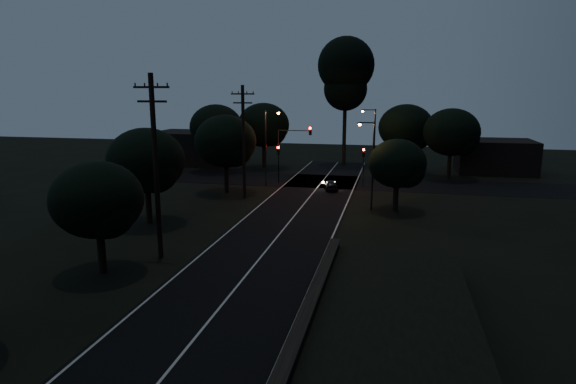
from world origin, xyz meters
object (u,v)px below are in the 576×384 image
at_px(signal_left, 278,158).
at_px(streetlight_a, 267,143).
at_px(utility_pole_mid, 156,165).
at_px(car, 331,185).
at_px(streetlight_b, 373,139).
at_px(tall_pine, 346,73).
at_px(signal_mast, 294,144).
at_px(streetlight_c, 371,159).
at_px(utility_pole_far, 243,140).
at_px(signal_right, 363,160).

bearing_deg(signal_left, streetlight_a, -109.59).
xyz_separation_m(utility_pole_mid, car, (7.51, 22.50, -5.22)).
bearing_deg(streetlight_b, streetlight_a, -150.52).
bearing_deg(signal_left, tall_pine, 69.54).
bearing_deg(signal_mast, streetlight_b, 25.99).
bearing_deg(signal_mast, streetlight_a, -140.23).
relative_size(tall_pine, car, 5.58).
bearing_deg(utility_pole_mid, tall_pine, 80.07).
distance_m(tall_pine, streetlight_b, 14.06).
bearing_deg(streetlight_c, streetlight_b, 92.14).
bearing_deg(streetlight_c, streetlight_a, 144.31).
xyz_separation_m(utility_pole_mid, streetlight_b, (11.31, 29.00, -1.10)).
bearing_deg(utility_pole_mid, streetlight_c, 51.74).
relative_size(utility_pole_mid, streetlight_b, 1.38).
bearing_deg(utility_pole_far, signal_mast, 68.89).
bearing_deg(streetlight_b, utility_pole_far, -133.30).
xyz_separation_m(signal_left, streetlight_a, (-0.71, -1.99, 1.80)).
bearing_deg(streetlight_a, signal_right, 11.34).
xyz_separation_m(utility_pole_mid, tall_pine, (7.00, 40.00, 6.53)).
bearing_deg(signal_right, car, -141.23).
bearing_deg(car, streetlight_a, -20.23).
bearing_deg(signal_mast, streetlight_c, -48.81).
relative_size(tall_pine, signal_left, 4.15).
xyz_separation_m(utility_pole_mid, signal_left, (1.40, 24.99, -2.90)).
height_order(utility_pole_far, streetlight_b, utility_pole_far).
bearing_deg(signal_left, streetlight_b, 22.05).
height_order(signal_left, streetlight_b, streetlight_b).
height_order(utility_pole_mid, utility_pole_far, utility_pole_mid).
xyz_separation_m(tall_pine, streetlight_b, (4.31, -11.00, -7.63)).
bearing_deg(tall_pine, car, -88.34).
distance_m(streetlight_b, streetlight_c, 14.01).
relative_size(utility_pole_mid, car, 3.61).
bearing_deg(tall_pine, signal_mast, -104.62).
bearing_deg(car, streetlight_b, -136.40).
height_order(signal_right, streetlight_b, streetlight_b).
bearing_deg(utility_pole_mid, signal_mast, 82.96).
bearing_deg(signal_left, streetlight_c, -43.76).
bearing_deg(signal_right, signal_left, 180.00).
distance_m(signal_left, signal_mast, 2.26).
height_order(utility_pole_far, signal_left, utility_pole_far).
distance_m(utility_pole_far, signal_right, 13.53).
bearing_deg(streetlight_c, car, 119.93).
relative_size(signal_left, streetlight_c, 0.55).
bearing_deg(signal_left, car, -22.12).
distance_m(signal_mast, streetlight_b, 9.15).
height_order(utility_pole_far, car, utility_pole_far).
bearing_deg(car, utility_pole_mid, 55.48).
relative_size(signal_left, signal_mast, 0.66).
distance_m(signal_mast, car, 6.35).
xyz_separation_m(signal_mast, streetlight_b, (8.22, 4.01, 0.30)).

